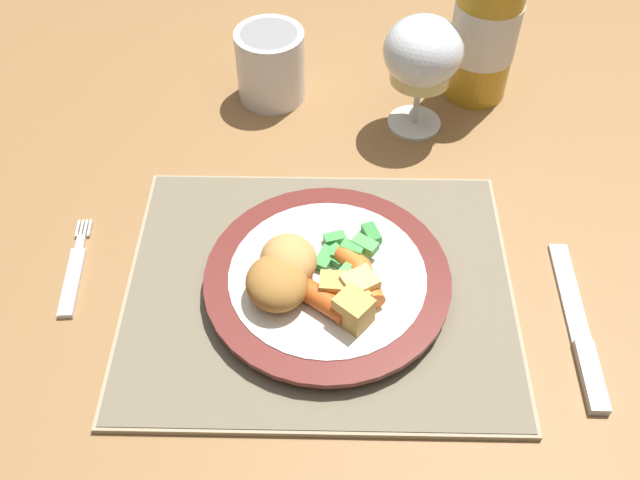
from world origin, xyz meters
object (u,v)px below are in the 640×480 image
object	(u,v)px
drinking_cup	(271,64)
table_knife	(581,337)
dinner_plate	(327,280)
wine_glass	(423,56)
dining_table	(348,244)
bottle	(489,9)
fork	(74,274)

from	to	relation	value
drinking_cup	table_knife	bearing A→B (deg)	-49.38
dinner_plate	wine_glass	xyz separation A→B (m)	(0.10, 0.25, 0.08)
dining_table	wine_glass	world-z (taller)	wine_glass
bottle	drinking_cup	bearing A→B (deg)	-177.05
dinner_plate	table_knife	bearing A→B (deg)	-12.25
fork	dinner_plate	bearing A→B (deg)	-3.40
fork	bottle	distance (m)	0.53
fork	wine_glass	size ratio (longest dim) A/B	0.88
drinking_cup	dining_table	bearing A→B (deg)	-61.11
dining_table	wine_glass	xyz separation A→B (m)	(0.08, 0.12, 0.18)
dining_table	table_knife	bearing A→B (deg)	-41.10
dining_table	fork	world-z (taller)	fork
wine_glass	table_knife	bearing A→B (deg)	-66.45
table_knife	dining_table	bearing A→B (deg)	138.90
dinner_plate	bottle	bearing A→B (deg)	60.50
dinner_plate	bottle	distance (m)	0.37
dinner_plate	wine_glass	size ratio (longest dim) A/B	1.66
dining_table	bottle	world-z (taller)	bottle
table_knife	bottle	distance (m)	0.38
wine_glass	bottle	xyz separation A→B (m)	(0.08, 0.07, 0.02)
dinner_plate	fork	size ratio (longest dim) A/B	1.89
bottle	table_knife	bearing A→B (deg)	-81.82
dinner_plate	bottle	xyz separation A→B (m)	(0.18, 0.31, 0.10)
dinner_plate	drinking_cup	world-z (taller)	drinking_cup
dining_table	fork	xyz separation A→B (m)	(-0.27, -0.12, 0.09)
dinner_plate	table_knife	world-z (taller)	dinner_plate
table_knife	wine_glass	distance (m)	0.34
wine_glass	bottle	size ratio (longest dim) A/B	0.48
bottle	dinner_plate	bearing A→B (deg)	-119.50
table_knife	wine_glass	world-z (taller)	wine_glass
fork	wine_glass	world-z (taller)	wine_glass
dining_table	dinner_plate	world-z (taller)	dinner_plate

